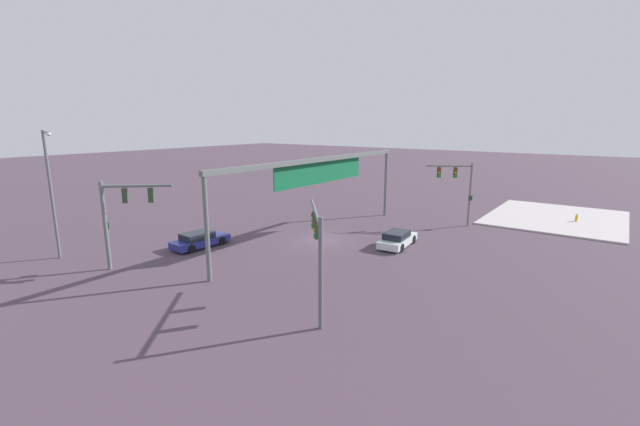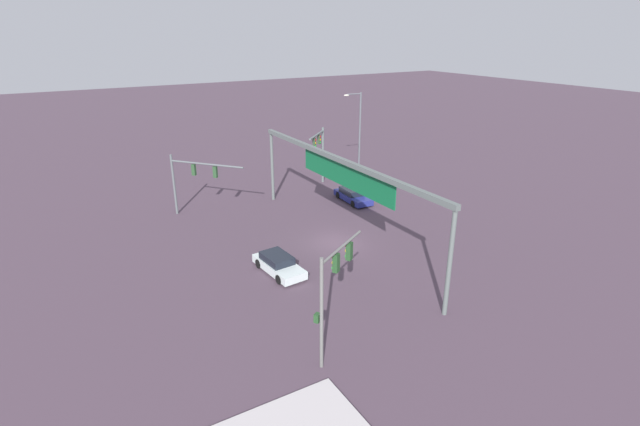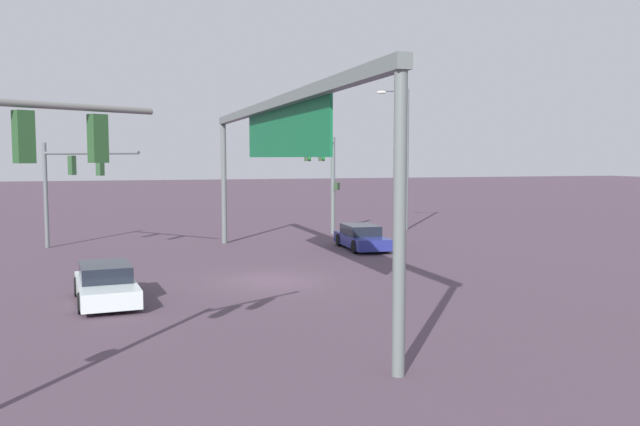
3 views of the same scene
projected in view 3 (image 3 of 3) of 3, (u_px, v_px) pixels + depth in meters
name	position (u px, v px, depth m)	size (l,w,h in m)	color
ground_plane	(267.00, 281.00, 25.03)	(234.75, 234.75, 0.00)	#4D3B49
traffic_signal_near_corner	(70.00, 175.00, 32.89)	(5.41, 4.62, 5.39)	#5A6164
traffic_signal_opposite_side	(7.00, 187.00, 11.82)	(2.29, 3.91, 5.90)	slate
traffic_signal_cross_street	(325.00, 169.00, 39.32)	(3.16, 3.64, 5.87)	slate
streetlamp_curved_arm	(404.00, 150.00, 42.42)	(0.63, 2.06, 9.00)	slate
overhead_sign_gantry	(275.00, 129.00, 24.50)	(23.43, 0.43, 6.77)	slate
sedan_car_approaching	(106.00, 284.00, 21.36)	(4.53, 2.12, 1.21)	silver
sedan_car_waiting_far	(362.00, 238.00, 33.81)	(4.60, 2.03, 1.21)	navy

